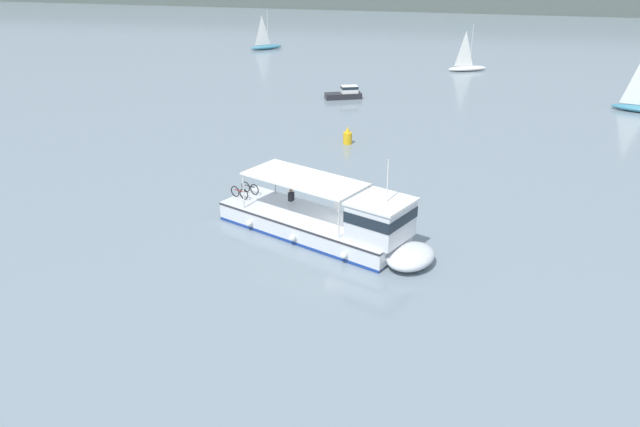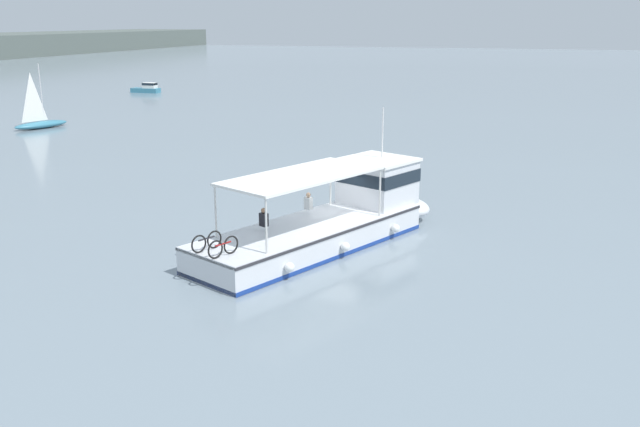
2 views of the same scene
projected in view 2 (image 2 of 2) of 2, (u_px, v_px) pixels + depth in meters
name	position (u px, v px, depth m)	size (l,w,h in m)	color
ground_plane	(332.00, 235.00, 30.07)	(400.00, 400.00, 0.00)	gray
ferry_main	(336.00, 217.00, 29.01)	(12.88, 7.95, 5.32)	silver
motorboat_far_left	(147.00, 88.00, 87.43)	(1.47, 3.66, 1.26)	teal
sailboat_horizon_west	(40.00, 122.00, 59.06)	(4.99, 2.92, 5.40)	teal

